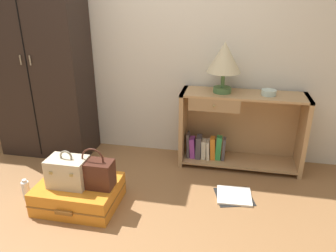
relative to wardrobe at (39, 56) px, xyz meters
name	(u,v)px	position (x,y,z in m)	size (l,w,h in m)	color
ground_plane	(101,234)	(1.07, -1.20, -1.05)	(9.00, 9.00, 0.00)	olive
back_wall	(149,29)	(1.07, 0.30, 0.25)	(6.40, 0.10, 2.60)	silver
wardrobe	(39,56)	(0.00, 0.00, 0.00)	(0.95, 0.47, 2.10)	black
bookshelf	(235,130)	(1.99, 0.06, -0.67)	(1.18, 0.36, 0.76)	tan
table_lamp	(224,59)	(1.84, 0.04, 0.03)	(0.32, 0.32, 0.47)	#4C7542
bowl	(269,93)	(2.26, 0.03, -0.26)	(0.13, 0.13, 0.05)	silver
suitcase_large	(79,194)	(0.75, -0.89, -0.95)	(0.65, 0.52, 0.21)	orange
train_case	(68,172)	(0.70, -0.93, -0.72)	(0.31, 0.21, 0.31)	beige
handbag	(94,173)	(0.91, -0.90, -0.73)	(0.31, 0.16, 0.33)	#472319
bottle	(26,190)	(0.27, -0.91, -0.96)	(0.06, 0.06, 0.19)	white
open_book_on_floor	(234,196)	(2.01, -0.53, -1.04)	(0.37, 0.36, 0.02)	white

